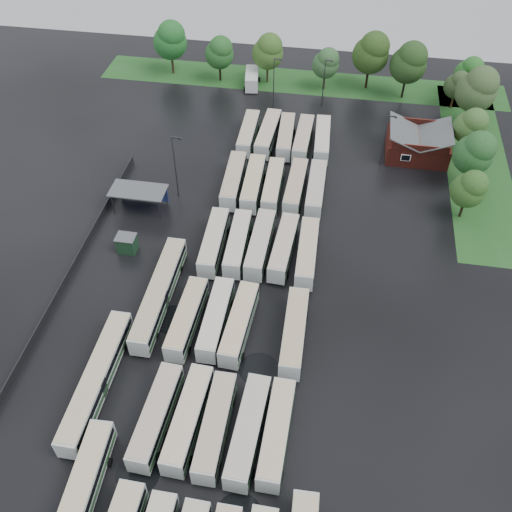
# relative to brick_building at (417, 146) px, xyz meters

# --- Properties ---
(ground) EXTENTS (160.00, 160.00, 0.00)m
(ground) POSITION_rel_brick_building_xyz_m (-24.00, -42.77, -1.87)
(ground) COLOR black
(ground) RESTS_ON ground
(brick_building) EXTENTS (10.07, 8.60, 5.39)m
(brick_building) POSITION_rel_brick_building_xyz_m (0.00, 0.00, 0.00)
(brick_building) COLOR maroon
(brick_building) RESTS_ON ground
(wash_shed) EXTENTS (8.20, 4.20, 3.58)m
(wash_shed) POSITION_rel_brick_building_xyz_m (-41.20, -20.74, 1.12)
(wash_shed) COLOR #2D2D30
(wash_shed) RESTS_ON ground
(utility_hut) EXTENTS (2.70, 2.20, 2.62)m
(utility_hut) POSITION_rel_brick_building_xyz_m (-40.20, -30.17, -0.55)
(utility_hut) COLOR #13331B
(utility_hut) RESTS_ON ground
(grass_strip_north) EXTENTS (80.00, 10.00, 0.01)m
(grass_strip_north) POSITION_rel_brick_building_xyz_m (-22.00, 22.03, -1.86)
(grass_strip_north) COLOR #1F531D
(grass_strip_north) RESTS_ON ground
(grass_strip_east) EXTENTS (10.00, 50.00, 0.01)m
(grass_strip_east) POSITION_rel_brick_building_xyz_m (10.00, 0.03, -1.86)
(grass_strip_east) COLOR #1F531D
(grass_strip_east) RESTS_ON ground
(west_fence) EXTENTS (0.10, 50.00, 1.20)m
(west_fence) POSITION_rel_brick_building_xyz_m (-46.20, -34.77, -1.27)
(west_fence) COLOR #2D2D30
(west_fence) RESTS_ON ground
(bus_r1c0) EXTENTS (2.92, 11.58, 3.20)m
(bus_r1c0) POSITION_rel_brick_building_xyz_m (-28.45, -55.14, -0.11)
(bus_r1c0) COLOR silver
(bus_r1c0) RESTS_ON ground
(bus_r1c1) EXTENTS (2.93, 11.77, 3.25)m
(bus_r1c1) POSITION_rel_brick_building_xyz_m (-25.08, -54.89, -0.08)
(bus_r1c1) COLOR silver
(bus_r1c1) RESTS_ON ground
(bus_r1c2) EXTENTS (2.51, 11.51, 3.20)m
(bus_r1c2) POSITION_rel_brick_building_xyz_m (-22.11, -55.25, -0.11)
(bus_r1c2) COLOR silver
(bus_r1c2) RESTS_ON ground
(bus_r1c3) EXTENTS (3.01, 11.97, 3.31)m
(bus_r1c3) POSITION_rel_brick_building_xyz_m (-18.68, -55.21, -0.05)
(bus_r1c3) COLOR silver
(bus_r1c3) RESTS_ON ground
(bus_r1c4) EXTENTS (2.61, 11.49, 3.19)m
(bus_r1c4) POSITION_rel_brick_building_xyz_m (-15.78, -54.95, -0.11)
(bus_r1c4) COLOR silver
(bus_r1c4) RESTS_ON ground
(bus_r2c0) EXTENTS (2.76, 11.42, 3.16)m
(bus_r2c0) POSITION_rel_brick_building_xyz_m (-28.58, -41.92, -0.13)
(bus_r2c0) COLOR silver
(bus_r2c0) RESTS_ON ground
(bus_r2c1) EXTENTS (2.44, 11.33, 3.15)m
(bus_r2c1) POSITION_rel_brick_building_xyz_m (-25.11, -41.40, -0.13)
(bus_r2c1) COLOR silver
(bus_r2c1) RESTS_ON ground
(bus_r2c2) EXTENTS (2.99, 11.52, 3.18)m
(bus_r2c2) POSITION_rel_brick_building_xyz_m (-22.18, -41.67, -0.12)
(bus_r2c2) COLOR silver
(bus_r2c2) RESTS_ON ground
(bus_r2c4) EXTENTS (2.74, 11.83, 3.28)m
(bus_r2c4) POSITION_rel_brick_building_xyz_m (-15.54, -41.89, -0.06)
(bus_r2c4) COLOR silver
(bus_r2c4) RESTS_ON ground
(bus_r3c0) EXTENTS (2.83, 11.64, 3.22)m
(bus_r3c0) POSITION_rel_brick_building_xyz_m (-28.30, -28.28, -0.10)
(bus_r3c0) COLOR silver
(bus_r3c0) RESTS_ON ground
(bus_r3c1) EXTENTS (2.78, 11.41, 3.16)m
(bus_r3c1) POSITION_rel_brick_building_xyz_m (-25.01, -27.96, -0.13)
(bus_r3c1) COLOR silver
(bus_r3c1) RESTS_ON ground
(bus_r3c2) EXTENTS (2.66, 11.80, 3.28)m
(bus_r3c2) POSITION_rel_brick_building_xyz_m (-21.94, -27.69, -0.06)
(bus_r3c2) COLOR silver
(bus_r3c2) RESTS_ON ground
(bus_r3c3) EXTENTS (2.97, 11.54, 3.18)m
(bus_r3c3) POSITION_rel_brick_building_xyz_m (-18.70, -27.71, -0.12)
(bus_r3c3) COLOR silver
(bus_r3c3) RESTS_ON ground
(bus_r3c4) EXTENTS (2.73, 11.66, 3.23)m
(bus_r3c4) POSITION_rel_brick_building_xyz_m (-15.44, -28.27, -0.09)
(bus_r3c4) COLOR silver
(bus_r3c4) RESTS_ON ground
(bus_r4c0) EXTENTS (3.03, 11.97, 3.31)m
(bus_r4c0) POSITION_rel_brick_building_xyz_m (-28.31, -14.30, -0.05)
(bus_r4c0) COLOR silver
(bus_r4c0) RESTS_ON ground
(bus_r4c1) EXTENTS (2.87, 11.85, 3.28)m
(bus_r4c1) POSITION_rel_brick_building_xyz_m (-25.19, -14.53, -0.06)
(bus_r4c1) COLOR silver
(bus_r4c1) RESTS_ON ground
(bus_r4c2) EXTENTS (2.67, 11.34, 3.14)m
(bus_r4c2) POSITION_rel_brick_building_xyz_m (-22.11, -14.48, -0.14)
(bus_r4c2) COLOR silver
(bus_r4c2) RESTS_ON ground
(bus_r4c3) EXTENTS (2.68, 11.49, 3.18)m
(bus_r4c3) POSITION_rel_brick_building_xyz_m (-18.69, -14.17, -0.11)
(bus_r4c3) COLOR silver
(bus_r4c3) RESTS_ON ground
(bus_r4c4) EXTENTS (2.56, 11.60, 3.22)m
(bus_r4c4) POSITION_rel_brick_building_xyz_m (-15.57, -14.20, -0.09)
(bus_r4c4) COLOR silver
(bus_r4c4) RESTS_ON ground
(bus_r5c0) EXTENTS (2.62, 11.35, 3.15)m
(bus_r5c0) POSITION_rel_brick_building_xyz_m (-28.40, -0.81, -0.14)
(bus_r5c0) COLOR silver
(bus_r5c0) RESTS_ON ground
(bus_r5c1) EXTENTS (3.02, 12.02, 3.32)m
(bus_r5c1) POSITION_rel_brick_building_xyz_m (-25.03, -0.50, -0.04)
(bus_r5c1) COLOR silver
(bus_r5c1) RESTS_ON ground
(bus_r5c2) EXTENTS (2.93, 11.38, 3.14)m
(bus_r5c2) POSITION_rel_brick_building_xyz_m (-21.96, -0.68, -0.14)
(bus_r5c2) COLOR silver
(bus_r5c2) RESTS_ON ground
(bus_r5c3) EXTENTS (2.64, 11.52, 3.19)m
(bus_r5c3) POSITION_rel_brick_building_xyz_m (-18.96, -0.92, -0.11)
(bus_r5c3) COLOR silver
(bus_r5c3) RESTS_ON ground
(bus_r5c4) EXTENTS (2.95, 11.52, 3.18)m
(bus_r5c4) POSITION_rel_brick_building_xyz_m (-15.78, -0.62, -0.12)
(bus_r5c4) COLOR silver
(bus_r5c4) RESTS_ON ground
(artic_bus_west_a) EXTENTS (3.24, 17.25, 3.18)m
(artic_bus_west_a) POSITION_rel_brick_building_xyz_m (-32.98, -65.82, -0.10)
(artic_bus_west_a) COLOR silver
(artic_bus_west_a) RESTS_ON ground
(artic_bus_west_b) EXTENTS (2.55, 17.58, 3.26)m
(artic_bus_west_b) POSITION_rel_brick_building_xyz_m (-32.97, -38.64, -0.06)
(artic_bus_west_b) COLOR silver
(artic_bus_west_b) RESTS_ON ground
(artic_bus_west_c) EXTENTS (2.50, 17.31, 3.21)m
(artic_bus_west_c) POSITION_rel_brick_building_xyz_m (-36.15, -51.97, -0.09)
(artic_bus_west_c) COLOR silver
(artic_bus_west_c) RESTS_ON ground
(minibus) EXTENTS (3.32, 6.88, 2.89)m
(minibus) POSITION_rel_brick_building_xyz_m (-31.17, 18.68, -0.26)
(minibus) COLOR white
(minibus) RESTS_ON ground
(tree_north_0) EXTENTS (6.62, 6.62, 10.96)m
(tree_north_0) POSITION_rel_brick_building_xyz_m (-47.77, 21.23, 5.19)
(tree_north_0) COLOR #3B2B1E
(tree_north_0) RESTS_ON ground
(tree_north_1) EXTENTS (5.57, 5.57, 9.23)m
(tree_north_1) POSITION_rel_brick_building_xyz_m (-37.65, 19.83, 4.07)
(tree_north_1) COLOR black
(tree_north_1) RESTS_ON ground
(tree_north_2) EXTENTS (6.05, 6.05, 10.02)m
(tree_north_2) POSITION_rel_brick_building_xyz_m (-28.31, 20.79, 4.58)
(tree_north_2) COLOR #3B2A1D
(tree_north_2) RESTS_ON ground
(tree_north_3) EXTENTS (5.10, 5.10, 8.45)m
(tree_north_3) POSITION_rel_brick_building_xyz_m (-17.00, 19.87, 3.57)
(tree_north_3) COLOR black
(tree_north_3) RESTS_ON ground
(tree_north_4) EXTENTS (6.90, 6.90, 11.43)m
(tree_north_4) POSITION_rel_brick_building_xyz_m (-8.78, 21.60, 5.49)
(tree_north_4) COLOR black
(tree_north_4) RESTS_ON ground
(tree_north_5) EXTENTS (6.76, 6.76, 11.19)m
(tree_north_5) POSITION_rel_brick_building_xyz_m (-1.85, 19.05, 5.34)
(tree_north_5) COLOR black
(tree_north_5) RESTS_ON ground
(tree_north_6) EXTENTS (5.07, 5.07, 8.39)m
(tree_north_6) POSITION_rel_brick_building_xyz_m (9.44, 20.77, 3.53)
(tree_north_6) COLOR black
(tree_north_6) RESTS_ON ground
(tree_east_0) EXTENTS (5.03, 5.03, 8.33)m
(tree_east_0) POSITION_rel_brick_building_xyz_m (6.18, -15.08, 3.49)
(tree_east_0) COLOR black
(tree_east_0) RESTS_ON ground
(tree_east_1) EXTENTS (6.04, 6.04, 10.01)m
(tree_east_1) POSITION_rel_brick_building_xyz_m (7.40, -7.43, 4.57)
(tree_east_1) COLOR black
(tree_east_1) RESTS_ON ground
(tree_east_2) EXTENTS (5.31, 5.31, 8.79)m
(tree_east_2) POSITION_rel_brick_building_xyz_m (7.80, 1.38, 3.78)
(tree_east_2) COLOR black
(tree_east_2) RESTS_ON ground
(tree_east_3) EXTENTS (6.96, 6.96, 11.52)m
(tree_east_3) POSITION_rel_brick_building_xyz_m (9.35, 10.50, 5.55)
(tree_east_3) COLOR #30241B
(tree_east_3) RESTS_ON ground
(tree_east_4) EXTENTS (4.49, 4.46, 7.39)m
(tree_east_4) POSITION_rel_brick_building_xyz_m (7.13, 16.69, 2.89)
(tree_east_4) COLOR #392513
(tree_east_4) RESTS_ON ground
(lamp_post_ne) EXTENTS (1.40, 0.27, 9.10)m
(lamp_post_ne) POSITION_rel_brick_building_xyz_m (-5.71, -3.64, 3.42)
(lamp_post_ne) COLOR #2D2D30
(lamp_post_ne) RESTS_ON ground
(lamp_post_nw) EXTENTS (1.64, 0.32, 10.64)m
(lamp_post_nw) POSITION_rel_brick_building_xyz_m (-36.31, -17.16, 4.31)
(lamp_post_nw) COLOR #2D2D30
(lamp_post_nw) RESTS_ON ground
(lamp_post_back_w) EXTENTS (1.50, 0.29, 9.73)m
(lamp_post_back_w) POSITION_rel_brick_building_xyz_m (-25.70, 11.15, 3.78)
(lamp_post_back_w) COLOR #2D2D30
(lamp_post_back_w) RESTS_ON ground
(lamp_post_back_e) EXTENTS (1.43, 0.28, 9.27)m
(lamp_post_back_e) POSITION_rel_brick_building_xyz_m (-16.79, 13.14, 3.52)
(lamp_post_back_e) COLOR #2D2D30
(lamp_post_back_e) RESTS_ON ground
(puddle_0) EXTENTS (4.51, 4.51, 0.01)m
(puddle_0) POSITION_rel_brick_building_xyz_m (-28.90, -60.65, -1.86)
(puddle_0) COLOR black
(puddle_0) RESTS_ON ground
(puddle_2) EXTENTS (4.64, 4.64, 0.01)m
(puddle_2) POSITION_rel_brick_building_xyz_m (-30.77, -41.08, -1.86)
(puddle_2) COLOR black
(puddle_2) RESTS_ON ground
(puddle_3) EXTENTS (4.70, 4.70, 0.01)m
(puddle_3) POSITION_rel_brick_building_xyz_m (-18.99, -46.51, -1.86)
(puddle_3) COLOR black
(puddle_3) RESTS_ON ground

